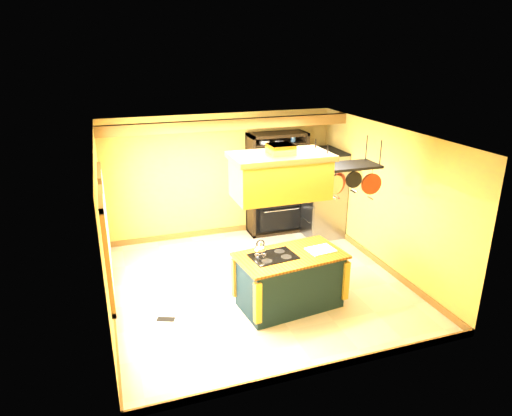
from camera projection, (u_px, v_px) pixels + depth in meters
floor at (258, 284)px, 8.18m from camera, size 5.00×5.00×0.00m
ceiling at (258, 134)px, 7.27m from camera, size 5.00×5.00×0.00m
wall_back at (221, 176)px, 9.95m from camera, size 5.00×0.02×2.70m
wall_front at (325, 282)px, 5.50m from camera, size 5.00×0.02×2.70m
wall_left at (104, 232)px, 6.97m from camera, size 0.02×5.00×2.70m
wall_right at (385, 198)px, 8.48m from camera, size 0.02×5.00×2.70m
ceiling_beam at (230, 124)px, 8.82m from camera, size 5.00×0.15×0.20m
window_near at (107, 250)px, 6.25m from camera, size 0.06×1.06×1.56m
window_far at (105, 215)px, 7.50m from camera, size 0.06×1.06×1.56m
kitchen_island at (290, 280)px, 7.36m from camera, size 1.79×1.13×1.11m
range_hood at (280, 174)px, 6.69m from camera, size 1.46×0.83×0.80m
pot_rack at (347, 174)px, 7.06m from camera, size 1.10×0.50×0.88m
refrigerator at (321, 195)px, 10.07m from camera, size 0.81×0.96×1.87m
hutch at (276, 194)px, 10.26m from camera, size 1.28×0.58×2.27m
floor_register at (166, 319)px, 7.12m from camera, size 0.30×0.22×0.01m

